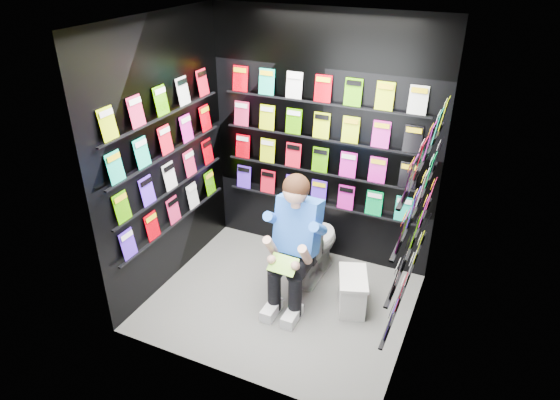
% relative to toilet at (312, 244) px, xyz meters
% --- Properties ---
extents(floor, '(2.40, 2.40, 0.00)m').
position_rel_toilet_xyz_m(floor, '(-0.10, -0.56, -0.37)').
color(floor, '#5C5C5A').
rests_on(floor, ground).
extents(ceiling, '(2.40, 2.40, 0.00)m').
position_rel_toilet_xyz_m(ceiling, '(-0.10, -0.56, 2.23)').
color(ceiling, white).
rests_on(ceiling, floor).
extents(wall_back, '(2.40, 0.04, 2.60)m').
position_rel_toilet_xyz_m(wall_back, '(-0.10, 0.44, 0.93)').
color(wall_back, black).
rests_on(wall_back, floor).
extents(wall_front, '(2.40, 0.04, 2.60)m').
position_rel_toilet_xyz_m(wall_front, '(-0.10, -1.56, 0.93)').
color(wall_front, black).
rests_on(wall_front, floor).
extents(wall_left, '(0.04, 2.00, 2.60)m').
position_rel_toilet_xyz_m(wall_left, '(-1.30, -0.56, 0.93)').
color(wall_left, black).
rests_on(wall_left, floor).
extents(wall_right, '(0.04, 2.00, 2.60)m').
position_rel_toilet_xyz_m(wall_right, '(1.10, -0.56, 0.93)').
color(wall_right, black).
rests_on(wall_right, floor).
extents(comics_back, '(2.10, 0.06, 1.37)m').
position_rel_toilet_xyz_m(comics_back, '(-0.10, 0.41, 0.94)').
color(comics_back, '#D02455').
rests_on(comics_back, wall_back).
extents(comics_left, '(0.06, 1.70, 1.37)m').
position_rel_toilet_xyz_m(comics_left, '(-1.27, -0.56, 0.94)').
color(comics_left, '#D02455').
rests_on(comics_left, wall_left).
extents(comics_right, '(0.06, 1.70, 1.37)m').
position_rel_toilet_xyz_m(comics_right, '(1.07, -0.56, 0.94)').
color(comics_right, '#D02455').
rests_on(comics_right, wall_right).
extents(toilet, '(0.45, 0.76, 0.73)m').
position_rel_toilet_xyz_m(toilet, '(0.00, 0.00, 0.00)').
color(toilet, silver).
rests_on(toilet, floor).
extents(longbox, '(0.37, 0.48, 0.32)m').
position_rel_toilet_xyz_m(longbox, '(0.54, -0.34, -0.21)').
color(longbox, white).
rests_on(longbox, floor).
extents(longbox_lid, '(0.39, 0.51, 0.03)m').
position_rel_toilet_xyz_m(longbox_lid, '(0.54, -0.34, -0.03)').
color(longbox_lid, white).
rests_on(longbox_lid, longbox).
extents(reader, '(0.57, 0.82, 1.47)m').
position_rel_toilet_xyz_m(reader, '(-0.00, -0.38, 0.42)').
color(reader, blue).
rests_on(reader, toilet).
extents(held_comic, '(0.26, 0.16, 0.11)m').
position_rel_toilet_xyz_m(held_comic, '(-0.00, -0.73, 0.21)').
color(held_comic, green).
rests_on(held_comic, reader).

